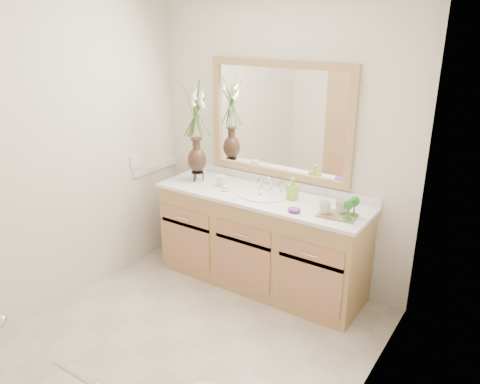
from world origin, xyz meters
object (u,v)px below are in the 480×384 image
Objects in this scene: flower_vase at (196,120)px; tray at (337,215)px; tumbler at (221,181)px; soap_bottle at (292,189)px.

flower_vase is 2.95× the size of tray.
tumbler is at bearing -1.60° from flower_vase.
tray is (1.10, -0.06, -0.04)m from tumbler.
tumbler is 0.36× the size of tray.
tumbler is at bearing 171.55° from tray.
flower_vase is 4.99× the size of soap_bottle.
tray is at bearing -2.92° from tumbler.
soap_bottle is 0.47m from tray.
soap_bottle is 0.59× the size of tray.
flower_vase reaches higher than tumbler.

